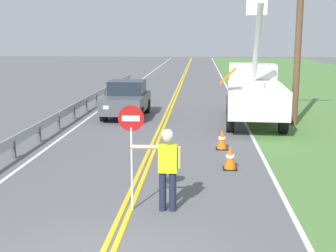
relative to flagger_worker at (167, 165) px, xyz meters
name	(u,v)px	position (x,y,z in m)	size (l,w,h in m)	color
centerline_yellow_left	(171,101)	(-0.99, 17.04, -1.04)	(0.11, 110.00, 0.01)	yellow
centerline_yellow_right	(174,101)	(-0.81, 17.04, -1.04)	(0.11, 110.00, 0.01)	yellow
edge_line_right	(234,102)	(2.70, 17.04, -1.04)	(0.12, 110.00, 0.01)	silver
edge_line_left	(112,101)	(-4.50, 17.04, -1.04)	(0.12, 110.00, 0.01)	silver
flagger_worker	(167,165)	(0.00, 0.00, 0.00)	(1.09, 0.25, 1.83)	#1E2338
stop_sign_paddle	(131,134)	(-0.77, -0.01, 0.66)	(0.56, 0.04, 2.33)	silver
utility_bucket_truck	(254,90)	(3.08, 11.00, 0.37)	(2.99, 6.92, 5.47)	white
oncoming_sedan_nearest	(127,99)	(-2.79, 11.79, -0.21)	(1.94, 4.12, 1.70)	#4C5156
utility_pole_near	(299,28)	(4.75, 10.21, 3.05)	(1.80, 0.28, 7.82)	brown
traffic_cone_lead	(230,158)	(1.58, 3.28, -0.71)	(0.40, 0.40, 0.70)	orange
traffic_cone_mid	(222,139)	(1.45, 5.65, -0.71)	(0.40, 0.40, 0.70)	orange
guardrail_left_shoulder	(80,104)	(-5.10, 12.00, -0.53)	(0.10, 32.00, 0.71)	#9EA0A3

